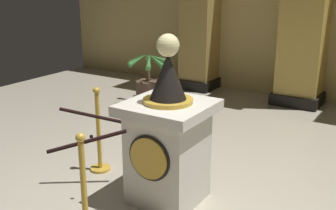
{
  "coord_description": "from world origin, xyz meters",
  "views": [
    {
      "loc": [
        1.86,
        -3.02,
        2.18
      ],
      "look_at": [
        -0.17,
        0.19,
        1.01
      ],
      "focal_mm": 44.21,
      "sensor_mm": 36.0,
      "label": 1
    }
  ],
  "objects_px": {
    "stanchion_near": "(99,142)",
    "stanchion_far": "(85,206)",
    "pedestal_clock": "(168,140)",
    "potted_palm_left": "(148,84)"
  },
  "relations": [
    {
      "from": "stanchion_near",
      "to": "stanchion_far",
      "type": "bearing_deg",
      "value": -53.42
    },
    {
      "from": "pedestal_clock",
      "to": "stanchion_near",
      "type": "bearing_deg",
      "value": 171.86
    },
    {
      "from": "stanchion_far",
      "to": "potted_palm_left",
      "type": "relative_size",
      "value": 1.06
    },
    {
      "from": "potted_palm_left",
      "to": "pedestal_clock",
      "type": "bearing_deg",
      "value": -51.88
    },
    {
      "from": "stanchion_near",
      "to": "pedestal_clock",
      "type": "bearing_deg",
      "value": -8.14
    },
    {
      "from": "potted_palm_left",
      "to": "stanchion_near",
      "type": "bearing_deg",
      "value": -66.41
    },
    {
      "from": "stanchion_far",
      "to": "pedestal_clock",
      "type": "bearing_deg",
      "value": 78.64
    },
    {
      "from": "stanchion_near",
      "to": "stanchion_far",
      "type": "distance_m",
      "value": 1.41
    },
    {
      "from": "pedestal_clock",
      "to": "stanchion_far",
      "type": "xyz_separation_m",
      "value": [
        -0.2,
        -0.99,
        -0.3
      ]
    },
    {
      "from": "pedestal_clock",
      "to": "potted_palm_left",
      "type": "height_order",
      "value": "pedestal_clock"
    }
  ]
}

